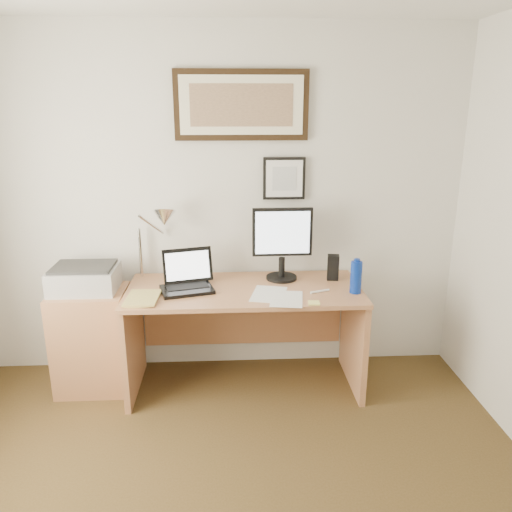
{
  "coord_description": "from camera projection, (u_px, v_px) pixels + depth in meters",
  "views": [
    {
      "loc": [
        0.06,
        -1.57,
        1.95
      ],
      "look_at": [
        0.22,
        1.43,
        1.04
      ],
      "focal_mm": 35.0,
      "sensor_mm": 36.0,
      "label": 1
    }
  ],
  "objects": [
    {
      "name": "wall_back",
      "position": [
        222.0,
        206.0,
        3.61
      ],
      "size": [
        3.5,
        0.02,
        2.5
      ],
      "primitive_type": "cube",
      "color": "silver",
      "rests_on": "ground"
    },
    {
      "name": "side_cabinet",
      "position": [
        93.0,
        340.0,
        3.51
      ],
      "size": [
        0.5,
        0.4,
        0.73
      ],
      "primitive_type": "cube",
      "color": "#A56B45",
      "rests_on": "floor"
    },
    {
      "name": "water_bottle",
      "position": [
        356.0,
        277.0,
        3.3
      ],
      "size": [
        0.08,
        0.08,
        0.22
      ],
      "primitive_type": "cylinder",
      "color": "navy",
      "rests_on": "desk"
    },
    {
      "name": "bottle_cap",
      "position": [
        357.0,
        260.0,
        3.27
      ],
      "size": [
        0.04,
        0.04,
        0.02
      ],
      "primitive_type": "cylinder",
      "color": "navy",
      "rests_on": "water_bottle"
    },
    {
      "name": "speaker",
      "position": [
        333.0,
        267.0,
        3.56
      ],
      "size": [
        0.09,
        0.08,
        0.18
      ],
      "primitive_type": "cube",
      "rotation": [
        0.0,
        0.0,
        -0.17
      ],
      "color": "black",
      "rests_on": "desk"
    },
    {
      "name": "paper_sheet_a",
      "position": [
        269.0,
        294.0,
        3.3
      ],
      "size": [
        0.28,
        0.35,
        0.0
      ],
      "primitive_type": "cube",
      "rotation": [
        0.0,
        0.0,
        -0.23
      ],
      "color": "white",
      "rests_on": "desk"
    },
    {
      "name": "paper_sheet_b",
      "position": [
        287.0,
        299.0,
        3.21
      ],
      "size": [
        0.24,
        0.32,
        0.0
      ],
      "primitive_type": "cube",
      "rotation": [
        0.0,
        0.0,
        -0.15
      ],
      "color": "white",
      "rests_on": "desk"
    },
    {
      "name": "sticky_pad",
      "position": [
        314.0,
        303.0,
        3.14
      ],
      "size": [
        0.08,
        0.08,
        0.01
      ],
      "primitive_type": "cube",
      "rotation": [
        0.0,
        0.0,
        -0.09
      ],
      "color": "#F6ED74",
      "rests_on": "desk"
    },
    {
      "name": "marker_pen",
      "position": [
        320.0,
        291.0,
        3.33
      ],
      "size": [
        0.14,
        0.06,
        0.02
      ],
      "primitive_type": "cylinder",
      "rotation": [
        0.0,
        1.57,
        0.35
      ],
      "color": "white",
      "rests_on": "desk"
    },
    {
      "name": "book",
      "position": [
        127.0,
        298.0,
        3.2
      ],
      "size": [
        0.22,
        0.29,
        0.02
      ],
      "primitive_type": "imported",
      "rotation": [
        0.0,
        0.0,
        -0.05
      ],
      "color": "tan",
      "rests_on": "desk"
    },
    {
      "name": "desk",
      "position": [
        244.0,
        315.0,
        3.56
      ],
      "size": [
        1.6,
        0.7,
        0.75
      ],
      "color": "#A56B45",
      "rests_on": "floor"
    },
    {
      "name": "laptop",
      "position": [
        187.0,
        281.0,
        3.39
      ],
      "size": [
        0.39,
        0.38,
        0.26
      ],
      "color": "black",
      "rests_on": "desk"
    },
    {
      "name": "lcd_monitor",
      "position": [
        282.0,
        240.0,
        3.5
      ],
      "size": [
        0.42,
        0.22,
        0.52
      ],
      "color": "black",
      "rests_on": "desk"
    },
    {
      "name": "printer",
      "position": [
        84.0,
        278.0,
        3.41
      ],
      "size": [
        0.44,
        0.34,
        0.18
      ],
      "color": "#A5A5A7",
      "rests_on": "side_cabinet"
    },
    {
      "name": "desk_lamp",
      "position": [
        162.0,
        221.0,
        3.43
      ],
      "size": [
        0.29,
        0.27,
        0.53
      ],
      "color": "silver",
      "rests_on": "desk"
    },
    {
      "name": "picture_large",
      "position": [
        241.0,
        105.0,
        3.39
      ],
      "size": [
        0.92,
        0.04,
        0.47
      ],
      "color": "black",
      "rests_on": "wall_back"
    },
    {
      "name": "picture_small",
      "position": [
        284.0,
        178.0,
        3.55
      ],
      "size": [
        0.3,
        0.03,
        0.3
      ],
      "color": "black",
      "rests_on": "wall_back"
    }
  ]
}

